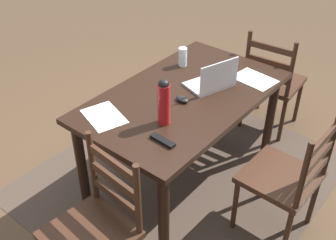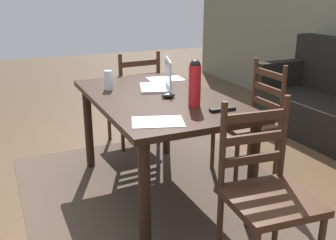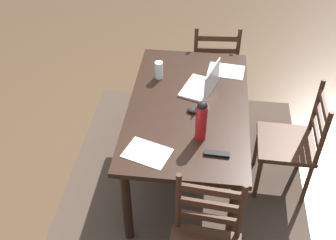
{
  "view_description": "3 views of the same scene",
  "coord_description": "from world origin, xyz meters",
  "px_view_note": "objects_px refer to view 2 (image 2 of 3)",
  "views": [
    {
      "loc": [
        1.97,
        1.46,
        2.28
      ],
      "look_at": [
        0.06,
        -0.09,
        0.54
      ],
      "focal_mm": 44.35,
      "sensor_mm": 36.0,
      "label": 1
    },
    {
      "loc": [
        2.51,
        -1.05,
        1.49
      ],
      "look_at": [
        0.13,
        0.02,
        0.62
      ],
      "focal_mm": 41.87,
      "sensor_mm": 36.0,
      "label": 2
    },
    {
      "loc": [
        2.47,
        0.13,
        2.74
      ],
      "look_at": [
        0.08,
        -0.15,
        0.67
      ],
      "focal_mm": 44.77,
      "sensor_mm": 36.0,
      "label": 3
    }
  ],
  "objects_px": {
    "dining_table": "(158,109)",
    "water_bottle": "(195,83)",
    "tv_remote": "(222,109)",
    "chair_far_head": "(250,122)",
    "chair_right_far": "(266,194)",
    "computer_mouse": "(168,96)",
    "laptop": "(161,81)",
    "drinking_glass": "(109,80)",
    "chair_left_far": "(134,100)"
  },
  "relations": [
    {
      "from": "chair_left_far",
      "to": "drinking_glass",
      "type": "height_order",
      "value": "chair_left_far"
    },
    {
      "from": "chair_right_far",
      "to": "drinking_glass",
      "type": "distance_m",
      "value": 1.49
    },
    {
      "from": "tv_remote",
      "to": "chair_right_far",
      "type": "bearing_deg",
      "value": 178.04
    },
    {
      "from": "chair_right_far",
      "to": "laptop",
      "type": "relative_size",
      "value": 2.55
    },
    {
      "from": "water_bottle",
      "to": "chair_far_head",
      "type": "bearing_deg",
      "value": 116.28
    },
    {
      "from": "tv_remote",
      "to": "water_bottle",
      "type": "bearing_deg",
      "value": 39.74
    },
    {
      "from": "chair_left_far",
      "to": "computer_mouse",
      "type": "height_order",
      "value": "chair_left_far"
    },
    {
      "from": "chair_right_far",
      "to": "tv_remote",
      "type": "xyz_separation_m",
      "value": [
        -0.54,
        0.04,
        0.32
      ]
    },
    {
      "from": "chair_right_far",
      "to": "computer_mouse",
      "type": "distance_m",
      "value": 1.02
    },
    {
      "from": "tv_remote",
      "to": "chair_far_head",
      "type": "bearing_deg",
      "value": -46.8
    },
    {
      "from": "drinking_glass",
      "to": "tv_remote",
      "type": "bearing_deg",
      "value": 30.58
    },
    {
      "from": "chair_far_head",
      "to": "chair_right_far",
      "type": "distance_m",
      "value": 1.22
    },
    {
      "from": "chair_far_head",
      "to": "computer_mouse",
      "type": "relative_size",
      "value": 9.5
    },
    {
      "from": "chair_left_far",
      "to": "laptop",
      "type": "xyz_separation_m",
      "value": [
        0.85,
        -0.08,
        0.37
      ]
    },
    {
      "from": "chair_far_head",
      "to": "water_bottle",
      "type": "height_order",
      "value": "water_bottle"
    },
    {
      "from": "water_bottle",
      "to": "tv_remote",
      "type": "height_order",
      "value": "water_bottle"
    },
    {
      "from": "dining_table",
      "to": "laptop",
      "type": "distance_m",
      "value": 0.27
    },
    {
      "from": "drinking_glass",
      "to": "dining_table",
      "type": "bearing_deg",
      "value": 39.19
    },
    {
      "from": "dining_table",
      "to": "computer_mouse",
      "type": "bearing_deg",
      "value": 28.31
    },
    {
      "from": "dining_table",
      "to": "water_bottle",
      "type": "bearing_deg",
      "value": 17.19
    },
    {
      "from": "chair_right_far",
      "to": "drinking_glass",
      "type": "bearing_deg",
      "value": -161.81
    },
    {
      "from": "chair_far_head",
      "to": "water_bottle",
      "type": "bearing_deg",
      "value": -63.72
    },
    {
      "from": "water_bottle",
      "to": "drinking_glass",
      "type": "xyz_separation_m",
      "value": [
        -0.68,
        -0.38,
        -0.09
      ]
    },
    {
      "from": "dining_table",
      "to": "tv_remote",
      "type": "xyz_separation_m",
      "value": [
        0.51,
        0.23,
        0.11
      ]
    },
    {
      "from": "dining_table",
      "to": "water_bottle",
      "type": "distance_m",
      "value": 0.45
    },
    {
      "from": "chair_left_far",
      "to": "laptop",
      "type": "bearing_deg",
      "value": -5.14
    },
    {
      "from": "laptop",
      "to": "tv_remote",
      "type": "xyz_separation_m",
      "value": [
        0.7,
        0.12,
        -0.05
      ]
    },
    {
      "from": "laptop",
      "to": "water_bottle",
      "type": "height_order",
      "value": "water_bottle"
    },
    {
      "from": "dining_table",
      "to": "laptop",
      "type": "relative_size",
      "value": 4.05
    },
    {
      "from": "dining_table",
      "to": "water_bottle",
      "type": "relative_size",
      "value": 4.9
    },
    {
      "from": "chair_left_far",
      "to": "chair_far_head",
      "type": "relative_size",
      "value": 1.0
    },
    {
      "from": "chair_far_head",
      "to": "water_bottle",
      "type": "xyz_separation_m",
      "value": [
        0.35,
        -0.71,
        0.47
      ]
    },
    {
      "from": "dining_table",
      "to": "chair_right_far",
      "type": "relative_size",
      "value": 1.59
    },
    {
      "from": "chair_far_head",
      "to": "laptop",
      "type": "bearing_deg",
      "value": -105.23
    },
    {
      "from": "laptop",
      "to": "dining_table",
      "type": "bearing_deg",
      "value": -28.75
    },
    {
      "from": "chair_far_head",
      "to": "laptop",
      "type": "height_order",
      "value": "laptop"
    },
    {
      "from": "computer_mouse",
      "to": "water_bottle",
      "type": "bearing_deg",
      "value": 20.44
    },
    {
      "from": "chair_right_far",
      "to": "laptop",
      "type": "xyz_separation_m",
      "value": [
        -1.24,
        -0.08,
        0.37
      ]
    },
    {
      "from": "laptop",
      "to": "water_bottle",
      "type": "distance_m",
      "value": 0.56
    },
    {
      "from": "chair_left_far",
      "to": "computer_mouse",
      "type": "xyz_separation_m",
      "value": [
        1.13,
        -0.14,
        0.33
      ]
    },
    {
      "from": "dining_table",
      "to": "chair_far_head",
      "type": "bearing_deg",
      "value": 89.92
    },
    {
      "from": "chair_left_far",
      "to": "tv_remote",
      "type": "relative_size",
      "value": 5.59
    },
    {
      "from": "dining_table",
      "to": "tv_remote",
      "type": "relative_size",
      "value": 8.88
    },
    {
      "from": "chair_far_head",
      "to": "laptop",
      "type": "distance_m",
      "value": 0.83
    },
    {
      "from": "computer_mouse",
      "to": "drinking_glass",
      "type": "bearing_deg",
      "value": -135.75
    },
    {
      "from": "drinking_glass",
      "to": "laptop",
      "type": "bearing_deg",
      "value": 70.2
    },
    {
      "from": "computer_mouse",
      "to": "tv_remote",
      "type": "bearing_deg",
      "value": 30.22
    },
    {
      "from": "laptop",
      "to": "computer_mouse",
      "type": "distance_m",
      "value": 0.29
    },
    {
      "from": "computer_mouse",
      "to": "tv_remote",
      "type": "xyz_separation_m",
      "value": [
        0.42,
        0.18,
        -0.01
      ]
    },
    {
      "from": "laptop",
      "to": "water_bottle",
      "type": "relative_size",
      "value": 1.21
    }
  ]
}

